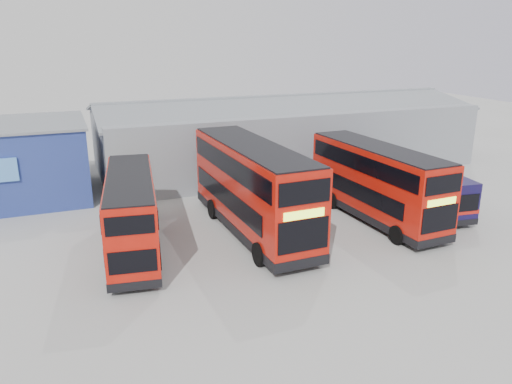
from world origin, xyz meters
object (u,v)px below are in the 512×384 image
at_px(maintenance_shed, 283,134).
at_px(single_decker_blue, 414,184).
at_px(double_decker_centre, 253,189).
at_px(double_decker_right, 376,184).
at_px(double_decker_left, 132,215).

bearing_deg(maintenance_shed, single_decker_blue, -74.66).
xyz_separation_m(double_decker_centre, double_decker_right, (7.51, -0.74, -0.28)).
distance_m(maintenance_shed, single_decker_blue, 13.35).
bearing_deg(double_decker_centre, maintenance_shed, 57.90).
bearing_deg(double_decker_centre, double_decker_left, -178.95).
xyz_separation_m(maintenance_shed, single_decker_blue, (3.52, -12.82, -1.27)).
xyz_separation_m(double_decker_centre, single_decker_blue, (11.51, 0.69, -1.16)).
distance_m(double_decker_right, single_decker_blue, 4.34).
bearing_deg(double_decker_centre, single_decker_blue, 1.98).
bearing_deg(single_decker_blue, maintenance_shed, -67.53).
bearing_deg(maintenance_shed, double_decker_left, -136.59).
relative_size(double_decker_left, double_decker_right, 0.91).
bearing_deg(double_decker_left, single_decker_blue, -168.86).
bearing_deg(double_decker_right, double_decker_left, 175.83).
bearing_deg(double_decker_right, maintenance_shed, 85.70).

